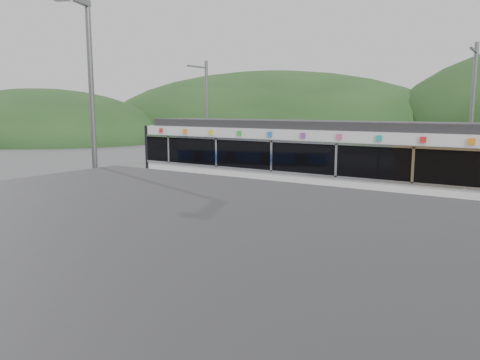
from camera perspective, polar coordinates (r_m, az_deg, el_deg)
The scene contains 9 objects.
ground at distance 17.07m, azimuth -2.79°, elevation -5.89°, with size 120.00×120.00×0.00m, color #4C4C4F.
hills at distance 19.43m, azimuth 21.98°, elevation -4.72°, with size 146.00×149.00×26.00m.
platform at distance 19.72m, azimuth 2.88°, elevation -3.44°, with size 26.00×3.20×0.30m, color #9E9E99.
yellow_line at distance 18.60m, azimuth 0.84°, elevation -3.69°, with size 26.00×0.10×0.01m, color yellow.
train at distance 20.87m, azimuth 11.93°, elevation 2.38°, with size 20.44×3.01×3.74m.
catenary_mast_west at distance 27.57m, azimuth -4.12°, elevation 7.36°, with size 0.18×1.80×7.00m.
catenary_mast_east at distance 22.07m, azimuth 26.32°, elevation 6.14°, with size 0.18×1.80×7.00m.
station_shelter at distance 6.36m, azimuth -7.28°, elevation -17.09°, with size 9.20×6.20×3.00m.
lamp_post at distance 11.07m, azimuth -18.01°, elevation 6.53°, with size 0.54×1.21×6.68m.
Camera 1 is at (9.76, -13.32, 4.32)m, focal length 35.00 mm.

